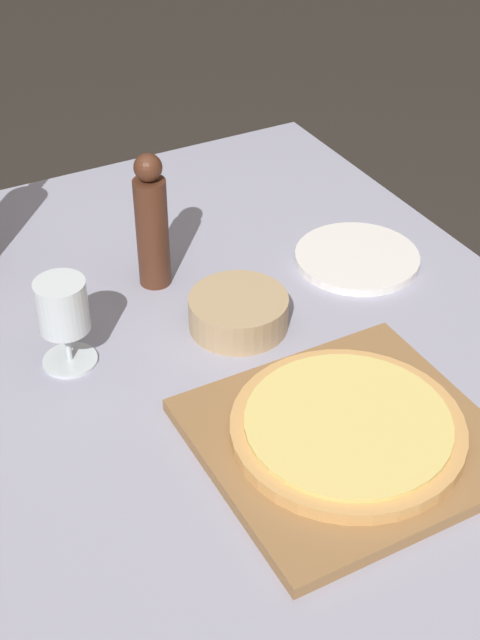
{
  "coord_description": "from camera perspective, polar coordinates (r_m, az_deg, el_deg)",
  "views": [
    {
      "loc": [
        -0.46,
        -0.76,
        1.53
      ],
      "look_at": [
        0.0,
        0.11,
        0.79
      ],
      "focal_mm": 50.0,
      "sensor_mm": 36.0,
      "label": 1
    }
  ],
  "objects": [
    {
      "name": "pepper_mill",
      "position": [
        1.36,
        -5.67,
        6.14
      ],
      "size": [
        0.05,
        0.05,
        0.22
      ],
      "color": "#4C2819",
      "rests_on": "dining_table"
    },
    {
      "name": "cutting_board",
      "position": [
        1.13,
        6.83,
        -7.58
      ],
      "size": [
        0.35,
        0.33,
        0.02
      ],
      "color": "olive",
      "rests_on": "dining_table"
    },
    {
      "name": "dinner_plate",
      "position": [
        1.47,
        7.5,
        3.97
      ],
      "size": [
        0.2,
        0.2,
        0.01
      ],
      "color": "white",
      "rests_on": "dining_table"
    },
    {
      "name": "dining_table",
      "position": [
        1.25,
        2.2,
        -8.03
      ],
      "size": [
        0.95,
        1.49,
        0.73
      ],
      "color": "#9393A8",
      "rests_on": "ground_plane"
    },
    {
      "name": "small_bowl",
      "position": [
        1.3,
        -0.1,
        0.51
      ],
      "size": [
        0.15,
        0.15,
        0.05
      ],
      "color": "tan",
      "rests_on": "dining_table"
    },
    {
      "name": "wine_glass",
      "position": [
        1.22,
        -11.27,
        0.63
      ],
      "size": [
        0.08,
        0.08,
        0.14
      ],
      "color": "silver",
      "rests_on": "dining_table"
    },
    {
      "name": "pizza",
      "position": [
        1.12,
        6.9,
        -6.84
      ],
      "size": [
        0.29,
        0.29,
        0.02
      ],
      "color": "tan",
      "rests_on": "cutting_board"
    }
  ]
}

